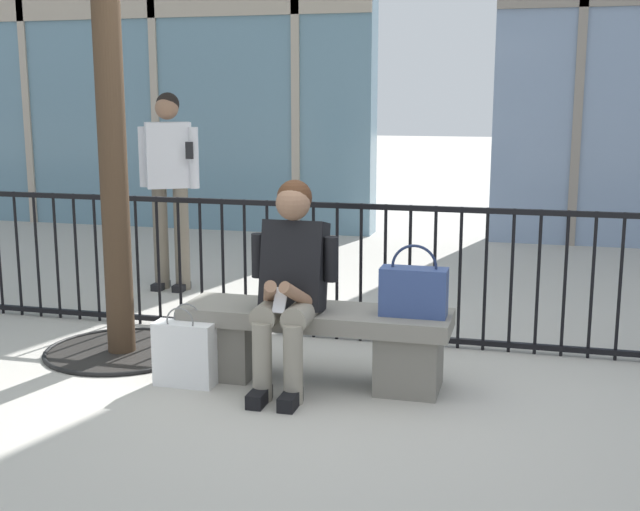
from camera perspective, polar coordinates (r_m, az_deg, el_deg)
The scene contains 7 objects.
ground_plane at distance 5.01m, azimuth -0.30°, elevation -8.67°, with size 60.00×60.00×0.00m, color #B2ADA3.
stone_bench at distance 4.92m, azimuth -0.30°, elevation -5.69°, with size 1.60×0.44×0.45m.
seated_person_with_phone at distance 4.74m, azimuth -2.08°, elevation -1.63°, with size 0.52×0.66×1.21m.
handbag_on_bench at distance 4.72m, azimuth 6.49°, elevation -2.41°, with size 0.38×0.15×0.41m.
shopping_bag at distance 4.95m, azimuth -9.34°, elevation -6.66°, with size 0.36×0.14×0.49m.
bystander_at_railing at distance 7.27m, azimuth -10.38°, elevation 5.44°, with size 0.55×0.38×1.71m.
plaza_railing at distance 5.70m, azimuth 2.00°, elevation -1.11°, with size 9.30×0.04×0.97m.
Camera 1 is at (1.23, -4.55, 1.69)m, focal length 46.31 mm.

